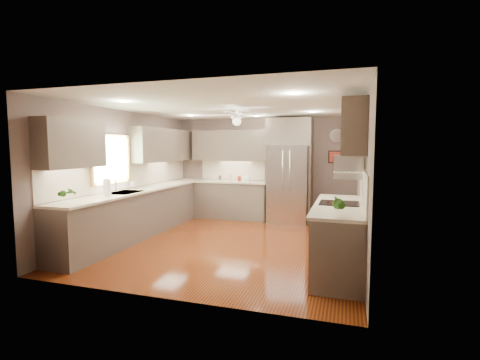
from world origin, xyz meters
The scene contains 27 objects.
floor centered at (0.00, 0.00, 0.00)m, with size 5.00×5.00×0.00m, color #451609.
ceiling centered at (0.00, 0.00, 2.50)m, with size 5.00×5.00×0.00m, color white.
wall_back centered at (0.00, 2.50, 1.25)m, with size 4.50×4.50×0.00m, color #695650.
wall_front centered at (0.00, -2.50, 1.25)m, with size 4.50×4.50×0.00m, color #695650.
wall_left centered at (-2.25, 0.00, 1.25)m, with size 5.00×5.00×0.00m, color #695650.
wall_right centered at (2.25, 0.00, 1.25)m, with size 5.00×5.00×0.00m, color #695650.
canister_b centered at (-1.04, 2.18, 1.01)m, with size 0.08×0.08×0.13m, color silver.
canister_c centered at (-0.78, 2.20, 1.03)m, with size 0.10×0.10×0.16m, color #B7B489.
canister_d centered at (-0.55, 2.23, 1.00)m, with size 0.09×0.09×0.13m, color maroon.
soap_bottle centered at (-2.08, -0.01, 1.04)m, with size 0.09×0.09×0.20m, color white.
potted_plant_left centered at (-1.95, -1.87, 1.10)m, with size 0.17×0.11×0.32m, color #255317.
potted_plant_right centered at (1.93, -1.68, 1.10)m, with size 0.17×0.14×0.31m, color #255317.
bowl centered at (-0.34, 2.18, 0.97)m, with size 0.22×0.22×0.05m, color #B7B489.
left_run centered at (-1.95, 0.15, 0.48)m, with size 0.65×4.70×1.45m.
back_run centered at (-0.72, 2.20, 0.48)m, with size 1.85×0.65×1.45m.
uppers centered at (-0.74, 0.71, 1.87)m, with size 4.50×4.70×0.95m.
window centered at (-2.22, -0.50, 1.55)m, with size 0.05×1.12×0.92m.
sink centered at (-1.93, -0.50, 0.91)m, with size 0.50×0.70×0.32m.
refrigerator centered at (0.70, 2.16, 1.19)m, with size 1.06×0.75×2.45m.
right_run centered at (1.93, -0.80, 0.48)m, with size 0.70×2.20×1.45m.
microwave centered at (2.03, -0.55, 1.48)m, with size 0.43×0.55×0.34m.
ceiling_fan centered at (0.00, 0.30, 2.33)m, with size 1.18×1.18×0.32m.
recessed_lights centered at (-0.04, 0.40, 2.49)m, with size 2.84×3.14×0.01m.
wall_clock centered at (1.75, 2.48, 2.05)m, with size 0.30×0.03×0.30m.
framed_print centered at (1.75, 2.48, 1.55)m, with size 0.36×0.03×0.30m.
stool centered at (1.77, 1.75, 0.24)m, with size 0.52×0.52×0.49m.
paper_towel centered at (-1.94, -0.98, 1.08)m, with size 0.13×0.13×0.31m.
Camera 1 is at (2.01, -5.99, 1.76)m, focal length 26.00 mm.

